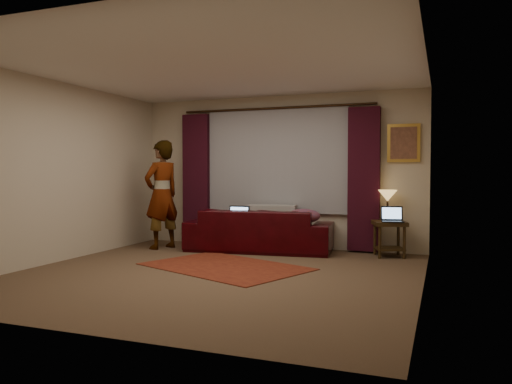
# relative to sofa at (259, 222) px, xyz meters

# --- Properties ---
(floor) EXTENTS (5.00, 5.00, 0.01)m
(floor) POSITION_rel_sofa_xyz_m (0.13, -1.96, -0.48)
(floor) COLOR brown
(floor) RESTS_ON ground
(ceiling) EXTENTS (5.00, 5.00, 0.02)m
(ceiling) POSITION_rel_sofa_xyz_m (0.13, -1.96, 2.12)
(ceiling) COLOR silver
(ceiling) RESTS_ON ground
(wall_back) EXTENTS (5.00, 0.02, 2.60)m
(wall_back) POSITION_rel_sofa_xyz_m (0.13, 0.54, 0.82)
(wall_back) COLOR beige
(wall_back) RESTS_ON ground
(wall_front) EXTENTS (5.00, 0.02, 2.60)m
(wall_front) POSITION_rel_sofa_xyz_m (0.13, -4.46, 0.82)
(wall_front) COLOR beige
(wall_front) RESTS_ON ground
(wall_left) EXTENTS (0.02, 5.00, 2.60)m
(wall_left) POSITION_rel_sofa_xyz_m (-2.37, -1.96, 0.82)
(wall_left) COLOR beige
(wall_left) RESTS_ON ground
(wall_right) EXTENTS (0.02, 5.00, 2.60)m
(wall_right) POSITION_rel_sofa_xyz_m (2.63, -1.96, 0.82)
(wall_right) COLOR beige
(wall_right) RESTS_ON ground
(sheer_curtain) EXTENTS (2.50, 0.05, 1.80)m
(sheer_curtain) POSITION_rel_sofa_xyz_m (0.13, 0.48, 1.02)
(sheer_curtain) COLOR gray
(sheer_curtain) RESTS_ON wall_back
(drape_left) EXTENTS (0.50, 0.14, 2.30)m
(drape_left) POSITION_rel_sofa_xyz_m (-1.37, 0.43, 0.70)
(drape_left) COLOR black
(drape_left) RESTS_ON floor
(drape_right) EXTENTS (0.50, 0.14, 2.30)m
(drape_right) POSITION_rel_sofa_xyz_m (1.63, 0.43, 0.70)
(drape_right) COLOR black
(drape_right) RESTS_ON floor
(curtain_rod) EXTENTS (0.04, 0.04, 3.40)m
(curtain_rod) POSITION_rel_sofa_xyz_m (0.13, 0.43, 1.90)
(curtain_rod) COLOR #301E10
(curtain_rod) RESTS_ON wall_back
(picture_frame) EXTENTS (0.50, 0.04, 0.60)m
(picture_frame) POSITION_rel_sofa_xyz_m (2.23, 0.51, 1.27)
(picture_frame) COLOR gold
(picture_frame) RESTS_ON wall_back
(sofa) EXTENTS (2.46, 1.28, 0.95)m
(sofa) POSITION_rel_sofa_xyz_m (0.00, 0.00, 0.00)
(sofa) COLOR black
(sofa) RESTS_ON floor
(throw_blanket) EXTENTS (0.84, 0.43, 0.09)m
(throw_blanket) POSITION_rel_sofa_xyz_m (0.15, 0.21, 0.48)
(throw_blanket) COLOR gray
(throw_blanket) RESTS_ON sofa
(clothing_pile) EXTENTS (0.63, 0.54, 0.23)m
(clothing_pile) POSITION_rel_sofa_xyz_m (0.75, -0.00, 0.11)
(clothing_pile) COLOR brown
(clothing_pile) RESTS_ON sofa
(laptop_sofa) EXTENTS (0.37, 0.40, 0.25)m
(laptop_sofa) POSITION_rel_sofa_xyz_m (-0.33, -0.16, 0.13)
(laptop_sofa) COLOR black
(laptop_sofa) RESTS_ON sofa
(area_rug) EXTENTS (2.52, 2.12, 0.01)m
(area_rug) POSITION_rel_sofa_xyz_m (0.05, -1.47, -0.47)
(area_rug) COLOR maroon
(area_rug) RESTS_ON floor
(end_table) EXTENTS (0.60, 0.60, 0.55)m
(end_table) POSITION_rel_sofa_xyz_m (2.06, 0.17, -0.20)
(end_table) COLOR black
(end_table) RESTS_ON floor
(tiffany_lamp) EXTENTS (0.41, 0.41, 0.47)m
(tiffany_lamp) POSITION_rel_sofa_xyz_m (2.01, 0.32, 0.30)
(tiffany_lamp) COLOR olive
(tiffany_lamp) RESTS_ON end_table
(laptop_table) EXTENTS (0.38, 0.41, 0.23)m
(laptop_table) POSITION_rel_sofa_xyz_m (2.11, 0.04, 0.19)
(laptop_table) COLOR black
(laptop_table) RESTS_ON end_table
(person) EXTENTS (0.69, 0.69, 1.83)m
(person) POSITION_rel_sofa_xyz_m (-1.63, -0.34, 0.44)
(person) COLOR gray
(person) RESTS_ON floor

